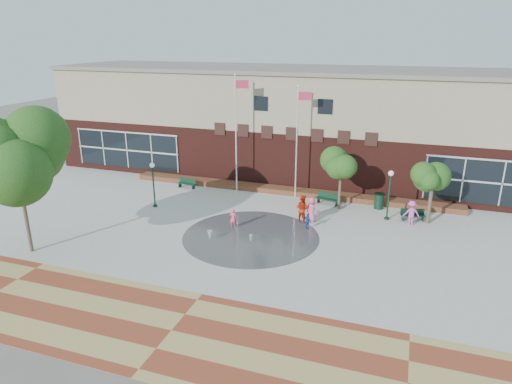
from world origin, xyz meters
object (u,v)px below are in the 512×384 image
(bench_left, at_px, (187,185))
(child_splash, at_px, (233,218))
(flagpole_left, at_px, (237,128))
(trash_can, at_px, (379,201))
(tree_big_left, at_px, (15,157))
(flagpole_right, at_px, (298,137))

(bench_left, distance_m, child_splash, 9.12)
(flagpole_left, height_order, child_splash, flagpole_left)
(bench_left, xyz_separation_m, trash_can, (15.14, 0.29, 0.33))
(bench_left, distance_m, trash_can, 15.15)
(trash_can, distance_m, tree_big_left, 23.30)
(flagpole_right, height_order, child_splash, flagpole_right)
(flagpole_right, distance_m, trash_can, 7.49)
(flagpole_left, height_order, trash_can, flagpole_left)
(flagpole_left, bearing_deg, flagpole_right, -13.72)
(trash_can, bearing_deg, tree_big_left, -143.62)
(flagpole_right, bearing_deg, child_splash, -118.30)
(flagpole_left, bearing_deg, tree_big_left, -134.77)
(flagpole_right, bearing_deg, bench_left, 174.99)
(flagpole_left, relative_size, flagpole_right, 1.08)
(bench_left, height_order, child_splash, child_splash)
(trash_can, relative_size, tree_big_left, 0.15)
(child_splash, bearing_deg, bench_left, -48.98)
(tree_big_left, height_order, child_splash, tree_big_left)
(trash_can, relative_size, child_splash, 0.87)
(flagpole_right, xyz_separation_m, trash_can, (6.23, -0.48, -4.13))
(flagpole_right, relative_size, trash_can, 7.29)
(tree_big_left, relative_size, child_splash, 5.87)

